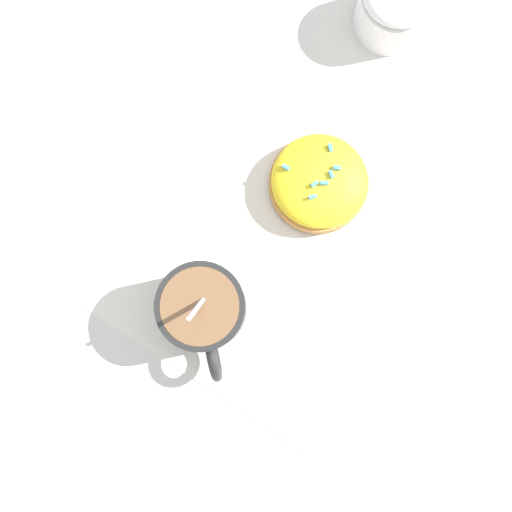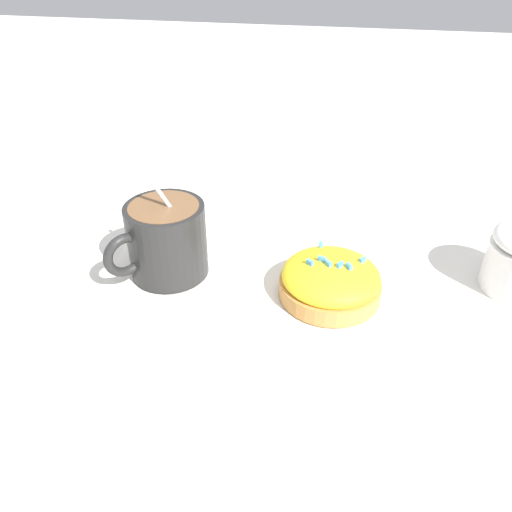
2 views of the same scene
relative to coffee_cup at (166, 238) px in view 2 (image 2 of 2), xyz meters
The scene contains 4 objects.
ground_plane 0.09m from the coffee_cup, ahead, with size 3.00×3.00×0.00m, color silver.
paper_napkin 0.09m from the coffee_cup, ahead, with size 0.31×0.28×0.00m.
coffee_cup is the anchor object (origin of this frame).
frosted_pastry 0.16m from the coffee_cup, ahead, with size 0.10×0.10×0.04m.
Camera 2 is at (0.09, -0.37, 0.30)m, focal length 35.00 mm.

